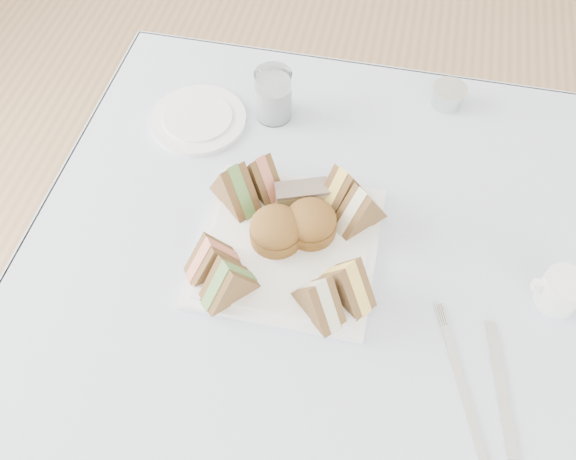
% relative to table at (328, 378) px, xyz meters
% --- Properties ---
extents(floor, '(4.00, 4.00, 0.00)m').
position_rel_table_xyz_m(floor, '(0.00, 0.00, -0.37)').
color(floor, '#9E7751').
rests_on(floor, ground).
extents(table, '(0.90, 0.90, 0.74)m').
position_rel_table_xyz_m(table, '(0.00, 0.00, 0.00)').
color(table, brown).
rests_on(table, floor).
extents(tablecloth, '(1.02, 1.02, 0.01)m').
position_rel_table_xyz_m(tablecloth, '(0.00, 0.00, 0.37)').
color(tablecloth, silver).
rests_on(tablecloth, table).
extents(serving_plate, '(0.28, 0.28, 0.01)m').
position_rel_table_xyz_m(serving_plate, '(-0.09, 0.05, 0.38)').
color(serving_plate, white).
rests_on(serving_plate, tablecloth).
extents(sandwich_fl_a, '(0.09, 0.08, 0.07)m').
position_rel_table_xyz_m(sandwich_fl_a, '(-0.19, -0.02, 0.43)').
color(sandwich_fl_a, brown).
rests_on(sandwich_fl_a, serving_plate).
extents(sandwich_fl_b, '(0.09, 0.09, 0.08)m').
position_rel_table_xyz_m(sandwich_fl_b, '(-0.16, -0.05, 0.43)').
color(sandwich_fl_b, brown).
rests_on(sandwich_fl_b, serving_plate).
extents(sandwich_fr_a, '(0.10, 0.09, 0.08)m').
position_rel_table_xyz_m(sandwich_fr_a, '(0.01, -0.01, 0.43)').
color(sandwich_fr_a, brown).
rests_on(sandwich_fr_a, serving_plate).
extents(sandwich_fr_b, '(0.09, 0.09, 0.08)m').
position_rel_table_xyz_m(sandwich_fr_b, '(-0.03, -0.05, 0.43)').
color(sandwich_fr_b, brown).
rests_on(sandwich_fr_b, serving_plate).
extents(sandwich_bl_a, '(0.10, 0.10, 0.08)m').
position_rel_table_xyz_m(sandwich_bl_a, '(-0.20, 0.12, 0.43)').
color(sandwich_bl_a, brown).
rests_on(sandwich_bl_a, serving_plate).
extents(sandwich_bl_b, '(0.09, 0.09, 0.08)m').
position_rel_table_xyz_m(sandwich_bl_b, '(-0.16, 0.15, 0.43)').
color(sandwich_bl_b, brown).
rests_on(sandwich_bl_b, serving_plate).
extents(sandwich_br_a, '(0.09, 0.09, 0.08)m').
position_rel_table_xyz_m(sandwich_br_a, '(0.01, 0.12, 0.43)').
color(sandwich_br_a, brown).
rests_on(sandwich_br_a, serving_plate).
extents(sandwich_br_b, '(0.08, 0.09, 0.08)m').
position_rel_table_xyz_m(sandwich_br_b, '(-0.03, 0.15, 0.43)').
color(sandwich_br_b, brown).
rests_on(sandwich_br_b, serving_plate).
extents(scone_left, '(0.09, 0.09, 0.06)m').
position_rel_table_xyz_m(scone_left, '(-0.11, 0.06, 0.42)').
color(scone_left, brown).
rests_on(scone_left, serving_plate).
extents(scone_right, '(0.10, 0.10, 0.05)m').
position_rel_table_xyz_m(scone_right, '(-0.06, 0.08, 0.42)').
color(scone_right, brown).
rests_on(scone_right, serving_plate).
extents(pastry_slice, '(0.09, 0.06, 0.04)m').
position_rel_table_xyz_m(pastry_slice, '(-0.09, 0.14, 0.41)').
color(pastry_slice, tan).
rests_on(pastry_slice, serving_plate).
extents(side_plate, '(0.19, 0.19, 0.01)m').
position_rel_table_xyz_m(side_plate, '(-0.31, 0.29, 0.38)').
color(side_plate, white).
rests_on(side_plate, tablecloth).
extents(water_glass, '(0.07, 0.07, 0.10)m').
position_rel_table_xyz_m(water_glass, '(-0.18, 0.33, 0.42)').
color(water_glass, white).
rests_on(water_glass, tablecloth).
extents(tea_strainer, '(0.08, 0.08, 0.04)m').
position_rel_table_xyz_m(tea_strainer, '(0.13, 0.43, 0.39)').
color(tea_strainer, silver).
rests_on(tea_strainer, tablecloth).
extents(knife, '(0.05, 0.19, 0.00)m').
position_rel_table_xyz_m(knife, '(0.24, -0.11, 0.38)').
color(knife, silver).
rests_on(knife, tablecloth).
extents(fork, '(0.07, 0.18, 0.00)m').
position_rel_table_xyz_m(fork, '(0.19, -0.12, 0.38)').
color(fork, silver).
rests_on(fork, tablecloth).
extents(creamer_jug, '(0.07, 0.07, 0.06)m').
position_rel_table_xyz_m(creamer_jug, '(0.31, 0.05, 0.40)').
color(creamer_jug, white).
rests_on(creamer_jug, tablecloth).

